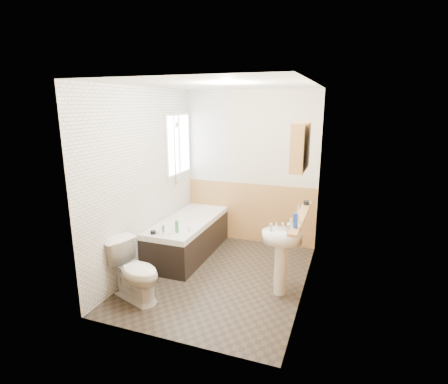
{
  "coord_description": "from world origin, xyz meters",
  "views": [
    {
      "loc": [
        1.53,
        -4.03,
        2.27
      ],
      "look_at": [
        0.0,
        0.15,
        1.15
      ],
      "focal_mm": 28.0,
      "sensor_mm": 36.0,
      "label": 1
    }
  ],
  "objects_px": {
    "toilet": "(135,271)",
    "medicine_cabinet": "(300,146)",
    "bathtub": "(188,236)",
    "pine_shelf": "(301,217)",
    "sink": "(281,250)"
  },
  "relations": [
    {
      "from": "toilet",
      "to": "medicine_cabinet",
      "type": "xyz_separation_m",
      "value": [
        1.77,
        0.61,
        1.48
      ]
    },
    {
      "from": "bathtub",
      "to": "toilet",
      "type": "bearing_deg",
      "value": -91.24
    },
    {
      "from": "pine_shelf",
      "to": "medicine_cabinet",
      "type": "bearing_deg",
      "value": -99.19
    },
    {
      "from": "bathtub",
      "to": "pine_shelf",
      "type": "height_order",
      "value": "pine_shelf"
    },
    {
      "from": "bathtub",
      "to": "pine_shelf",
      "type": "distance_m",
      "value": 1.99
    },
    {
      "from": "toilet",
      "to": "pine_shelf",
      "type": "relative_size",
      "value": 0.55
    },
    {
      "from": "sink",
      "to": "medicine_cabinet",
      "type": "height_order",
      "value": "medicine_cabinet"
    },
    {
      "from": "bathtub",
      "to": "sink",
      "type": "xyz_separation_m",
      "value": [
        1.57,
        -0.68,
        0.28
      ]
    },
    {
      "from": "medicine_cabinet",
      "to": "sink",
      "type": "bearing_deg",
      "value": 152.36
    },
    {
      "from": "sink",
      "to": "medicine_cabinet",
      "type": "distance_m",
      "value": 1.27
    },
    {
      "from": "toilet",
      "to": "medicine_cabinet",
      "type": "relative_size",
      "value": 1.28
    },
    {
      "from": "pine_shelf",
      "to": "medicine_cabinet",
      "type": "distance_m",
      "value": 0.86
    },
    {
      "from": "toilet",
      "to": "sink",
      "type": "relative_size",
      "value": 0.79
    },
    {
      "from": "bathtub",
      "to": "toilet",
      "type": "relative_size",
      "value": 2.32
    },
    {
      "from": "bathtub",
      "to": "medicine_cabinet",
      "type": "height_order",
      "value": "medicine_cabinet"
    }
  ]
}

